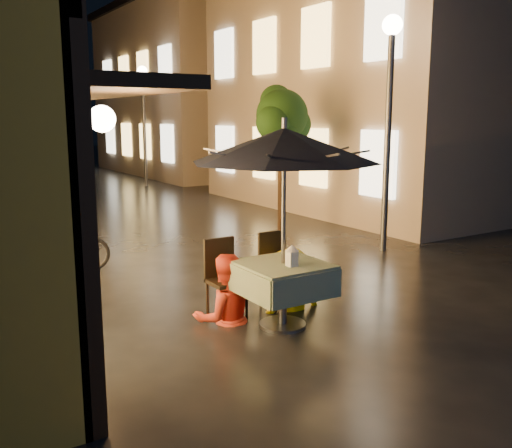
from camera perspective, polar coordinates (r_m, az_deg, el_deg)
ground at (r=7.61m, az=6.94°, el=-8.33°), size 90.00×90.00×0.00m
east_building_near at (r=17.09m, az=13.22°, el=13.55°), size 7.30×9.30×6.80m
east_building_far at (r=26.50m, az=-5.14°, el=13.19°), size 7.30×10.30×7.30m
street_tree at (r=12.26m, az=2.65°, el=10.43°), size 1.43×1.20×3.15m
streetlamp_near at (r=10.71m, az=13.21°, el=12.80°), size 0.36×0.36×4.23m
streetlamp_far at (r=20.99m, az=-11.20°, el=11.69°), size 0.36×0.36×4.23m
cafe_table at (r=6.76m, az=2.72°, el=-5.50°), size 0.99×0.99×0.78m
patio_umbrella at (r=6.50m, az=2.84°, el=7.83°), size 2.19×2.19×2.46m
cafe_chair_left at (r=7.17m, az=-3.30°, el=-4.95°), size 0.42×0.42×0.97m
cafe_chair_right at (r=7.58m, az=2.02°, el=-4.09°), size 0.42×0.42×0.97m
table_lantern at (r=6.54m, az=3.61°, el=-3.06°), size 0.16×0.16×0.25m
person_orange at (r=6.92m, az=-3.21°, el=-3.15°), size 0.90×0.77×1.63m
person_yellow at (r=7.37m, az=3.52°, el=-2.64°), size 1.03×0.63×1.54m
bicycle_0 at (r=9.60m, az=-19.25°, el=-2.22°), size 1.70×0.88×0.85m
bicycle_1 at (r=10.89m, az=-20.91°, el=-0.49°), size 1.70×1.04×0.99m
bicycle_2 at (r=12.10m, az=-20.54°, el=0.44°), size 1.86×1.13×0.92m
bicycle_3 at (r=12.94m, az=-23.54°, el=0.83°), size 1.58×0.70×0.92m
bicycle_4 at (r=13.22m, az=-23.15°, el=1.06°), size 1.82×0.83×0.92m
bicycle_5 at (r=14.52m, az=-23.97°, el=1.77°), size 1.57×0.65×0.91m
bicycle_6 at (r=14.72m, az=-23.58°, el=1.99°), size 1.92×1.21×0.95m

